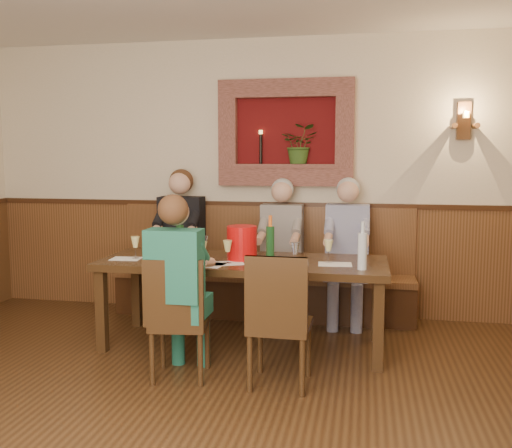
{
  "coord_description": "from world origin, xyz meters",
  "views": [
    {
      "loc": [
        1.0,
        -2.79,
        1.62
      ],
      "look_at": [
        0.1,
        1.9,
        1.05
      ],
      "focal_mm": 40.0,
      "sensor_mm": 36.0,
      "label": 1
    }
  ],
  "objects_px": {
    "dining_table": "(243,268)",
    "person_bench_right": "(346,264)",
    "chair_near_right": "(280,347)",
    "wine_bottle_green_b": "(180,240)",
    "person_chair_front": "(179,303)",
    "chair_near_left": "(180,343)",
    "water_bottle": "(362,250)",
    "bench": "(263,284)",
    "person_bench_left": "(179,255)",
    "person_bench_mid": "(281,262)",
    "spittoon_bucket": "(242,243)",
    "wine_bottle_green_a": "(270,243)"
  },
  "relations": [
    {
      "from": "chair_near_left",
      "to": "wine_bottle_green_b",
      "type": "height_order",
      "value": "wine_bottle_green_b"
    },
    {
      "from": "bench",
      "to": "water_bottle",
      "type": "xyz_separation_m",
      "value": [
        0.99,
        -1.18,
        0.57
      ]
    },
    {
      "from": "wine_bottle_green_b",
      "to": "water_bottle",
      "type": "relative_size",
      "value": 0.98
    },
    {
      "from": "chair_near_right",
      "to": "person_bench_mid",
      "type": "height_order",
      "value": "person_bench_mid"
    },
    {
      "from": "spittoon_bucket",
      "to": "wine_bottle_green_a",
      "type": "bearing_deg",
      "value": -7.56
    },
    {
      "from": "person_chair_front",
      "to": "spittoon_bucket",
      "type": "height_order",
      "value": "person_chair_front"
    },
    {
      "from": "person_bench_left",
      "to": "chair_near_left",
      "type": "bearing_deg",
      "value": -71.48
    },
    {
      "from": "person_bench_right",
      "to": "spittoon_bucket",
      "type": "distance_m",
      "value": 1.23
    },
    {
      "from": "bench",
      "to": "chair_near_right",
      "type": "height_order",
      "value": "bench"
    },
    {
      "from": "chair_near_left",
      "to": "person_bench_mid",
      "type": "distance_m",
      "value": 1.73
    },
    {
      "from": "bench",
      "to": "chair_near_left",
      "type": "relative_size",
      "value": 3.3
    },
    {
      "from": "dining_table",
      "to": "person_bench_left",
      "type": "height_order",
      "value": "person_bench_left"
    },
    {
      "from": "chair_near_right",
      "to": "water_bottle",
      "type": "distance_m",
      "value": 1.0
    },
    {
      "from": "person_chair_front",
      "to": "water_bottle",
      "type": "bearing_deg",
      "value": 22.68
    },
    {
      "from": "dining_table",
      "to": "chair_near_left",
      "type": "distance_m",
      "value": 0.94
    },
    {
      "from": "spittoon_bucket",
      "to": "wine_bottle_green_b",
      "type": "distance_m",
      "value": 0.56
    },
    {
      "from": "spittoon_bucket",
      "to": "wine_bottle_green_a",
      "type": "distance_m",
      "value": 0.25
    },
    {
      "from": "chair_near_left",
      "to": "person_bench_left",
      "type": "xyz_separation_m",
      "value": [
        -0.54,
        1.62,
        0.35
      ]
    },
    {
      "from": "bench",
      "to": "person_bench_mid",
      "type": "relative_size",
      "value": 2.14
    },
    {
      "from": "person_bench_left",
      "to": "water_bottle",
      "type": "relative_size",
      "value": 3.98
    },
    {
      "from": "water_bottle",
      "to": "person_bench_mid",
      "type": "bearing_deg",
      "value": 126.39
    },
    {
      "from": "person_bench_right",
      "to": "spittoon_bucket",
      "type": "bearing_deg",
      "value": -135.33
    },
    {
      "from": "wine_bottle_green_b",
      "to": "bench",
      "type": "bearing_deg",
      "value": 57.46
    },
    {
      "from": "chair_near_right",
      "to": "water_bottle",
      "type": "relative_size",
      "value": 2.56
    },
    {
      "from": "dining_table",
      "to": "person_chair_front",
      "type": "relative_size",
      "value": 1.77
    },
    {
      "from": "chair_near_right",
      "to": "person_bench_mid",
      "type": "xyz_separation_m",
      "value": [
        -0.23,
        1.62,
        0.3
      ]
    },
    {
      "from": "person_bench_right",
      "to": "water_bottle",
      "type": "bearing_deg",
      "value": -82.04
    },
    {
      "from": "chair_near_right",
      "to": "water_bottle",
      "type": "xyz_separation_m",
      "value": [
        0.56,
        0.55,
        0.62
      ]
    },
    {
      "from": "chair_near_right",
      "to": "wine_bottle_green_a",
      "type": "height_order",
      "value": "wine_bottle_green_a"
    },
    {
      "from": "person_bench_left",
      "to": "person_chair_front",
      "type": "relative_size",
      "value": 1.1
    },
    {
      "from": "person_bench_left",
      "to": "person_bench_right",
      "type": "bearing_deg",
      "value": 0.08
    },
    {
      "from": "spittoon_bucket",
      "to": "wine_bottle_green_b",
      "type": "height_order",
      "value": "wine_bottle_green_b"
    },
    {
      "from": "spittoon_bucket",
      "to": "water_bottle",
      "type": "relative_size",
      "value": 0.77
    },
    {
      "from": "dining_table",
      "to": "bench",
      "type": "relative_size",
      "value": 0.8
    },
    {
      "from": "person_bench_right",
      "to": "person_chair_front",
      "type": "height_order",
      "value": "person_bench_right"
    },
    {
      "from": "spittoon_bucket",
      "to": "person_chair_front",
      "type": "bearing_deg",
      "value": -110.97
    },
    {
      "from": "person_bench_left",
      "to": "spittoon_bucket",
      "type": "bearing_deg",
      "value": -45.0
    },
    {
      "from": "chair_near_left",
      "to": "person_bench_left",
      "type": "height_order",
      "value": "person_bench_left"
    },
    {
      "from": "dining_table",
      "to": "water_bottle",
      "type": "xyz_separation_m",
      "value": [
        0.99,
        -0.24,
        0.23
      ]
    },
    {
      "from": "dining_table",
      "to": "wine_bottle_green_b",
      "type": "bearing_deg",
      "value": 175.33
    },
    {
      "from": "bench",
      "to": "person_chair_front",
      "type": "distance_m",
      "value": 1.77
    },
    {
      "from": "person_bench_mid",
      "to": "person_bench_right",
      "type": "height_order",
      "value": "person_bench_right"
    },
    {
      "from": "chair_near_right",
      "to": "wine_bottle_green_b",
      "type": "height_order",
      "value": "wine_bottle_green_b"
    },
    {
      "from": "person_chair_front",
      "to": "water_bottle",
      "type": "relative_size",
      "value": 3.63
    },
    {
      "from": "bench",
      "to": "person_bench_left",
      "type": "distance_m",
      "value": 0.9
    },
    {
      "from": "person_bench_left",
      "to": "water_bottle",
      "type": "xyz_separation_m",
      "value": [
        1.84,
        -1.07,
        0.28
      ]
    },
    {
      "from": "chair_near_left",
      "to": "water_bottle",
      "type": "xyz_separation_m",
      "value": [
        1.3,
        0.54,
        0.64
      ]
    },
    {
      "from": "chair_near_right",
      "to": "person_bench_right",
      "type": "distance_m",
      "value": 1.7
    },
    {
      "from": "dining_table",
      "to": "person_bench_right",
      "type": "bearing_deg",
      "value": 44.98
    },
    {
      "from": "person_bench_right",
      "to": "chair_near_right",
      "type": "bearing_deg",
      "value": -104.13
    }
  ]
}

